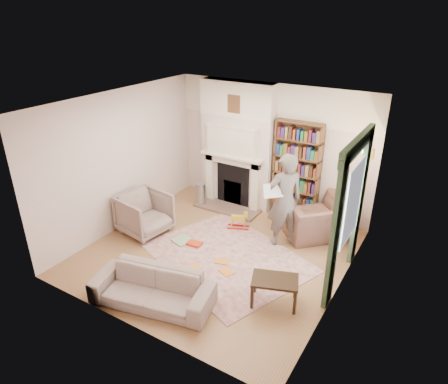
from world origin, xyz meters
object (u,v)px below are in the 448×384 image
Objects in this scene: rocking_horse at (238,220)px; coffee_table at (274,291)px; armchair_left at (145,214)px; bookcase at (297,166)px; armchair_reading at (316,219)px; man_reading at (285,201)px; sofa at (152,288)px; paraffin_heater at (201,194)px.

coffee_table is at bearing -68.84° from rocking_horse.
armchair_left is 2.02× the size of rocking_horse.
bookcase reaches higher than armchair_reading.
man_reading reaches higher than armchair_reading.
bookcase is 3.13m from coffee_table.
armchair_left is 0.49× the size of sofa.
bookcase is 1.54× the size of armchair_reading.
man_reading is (0.26, -1.20, -0.25)m from bookcase.
bookcase is 3.29m from armchair_left.
man_reading is at bearing -59.19° from armchair_left.
rocking_horse is at bearing -47.65° from man_reading.
armchair_left reaches higher than armchair_reading.
armchair_reading is 0.65× the size of man_reading.
armchair_reading is at bearing 0.89° from paraffin_heater.
rocking_horse is (-1.01, 0.06, -0.73)m from man_reading.
man_reading is (1.00, 2.63, 0.65)m from sofa.
rocking_horse is at bearing -123.46° from bookcase.
bookcase is at bearing -37.11° from armchair_left.
armchair_left is at bearing 148.27° from coffee_table.
armchair_left is 1.30× the size of coffee_table.
bookcase is 1.21m from armchair_reading.
rocking_horse is (-1.46, -0.54, -0.19)m from armchair_reading.
bookcase is 2.31m from paraffin_heater.
rocking_horse is at bearing -23.80° from armchair_reading.
coffee_table is 3.64m from paraffin_heater.
armchair_left is at bearing -15.64° from armchair_reading.
paraffin_heater is (-2.03, -0.64, -0.90)m from bookcase.
rocking_horse is (-0.75, -1.14, -0.98)m from bookcase.
sofa is 1.87m from coffee_table.
sofa is 2.69m from rocking_horse.
sofa is (-1.45, -3.23, -0.12)m from armchair_reading.
paraffin_heater is (0.27, 1.59, -0.14)m from armchair_left.
armchair_reading is 0.64× the size of sofa.
sofa is 1.01× the size of man_reading.
bookcase is 3.36× the size of paraffin_heater.
coffee_table is at bearing 49.67° from armchair_reading.
bookcase reaches higher than rocking_horse.
rocking_horse is at bearing 77.42° from sofa.
coffee_table is (0.60, -1.66, -0.70)m from man_reading.
paraffin_heater is at bearing -43.23° from armchair_reading.
man_reading is 1.24m from rocking_horse.
bookcase is 4.10× the size of rocking_horse.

